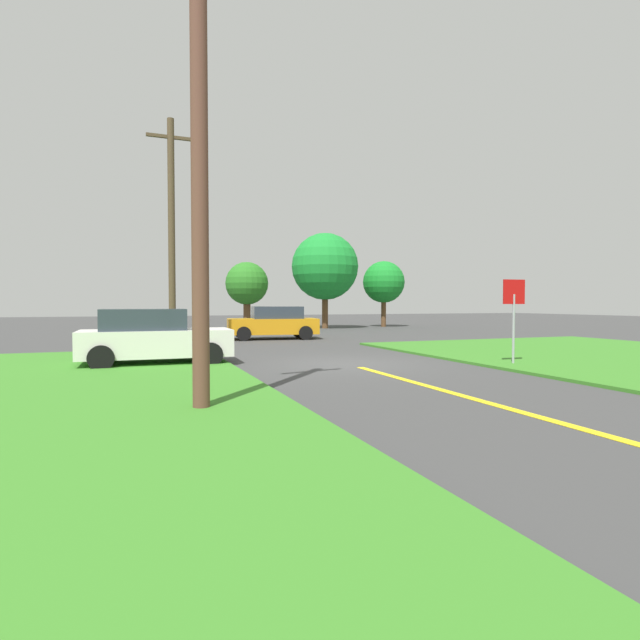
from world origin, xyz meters
TOP-DOWN VIEW (x-y plane):
  - ground_plane at (0.00, 0.00)m, footprint 120.00×120.00m
  - lane_stripe_center at (0.00, -8.00)m, footprint 0.20×14.00m
  - stop_sign at (4.22, -2.21)m, footprint 0.69×0.10m
  - parked_car_near_building at (-5.33, 1.61)m, footprint 4.22×2.02m
  - car_approaching_junction at (0.75, 10.60)m, footprint 4.59×2.50m
  - utility_pole_near at (-4.88, -5.23)m, footprint 1.78×0.51m
  - utility_pole_mid at (-4.39, 6.71)m, footprint 1.80×0.26m
  - oak_tree_left at (12.03, 20.32)m, footprint 3.13×3.13m
  - pine_tree_center at (7.01, 19.63)m, footprint 4.70×4.70m
  - oak_tree_right at (1.34, 19.31)m, footprint 2.82×2.82m

SIDE VIEW (x-z plane):
  - ground_plane at x=0.00m, z-range 0.00..0.00m
  - lane_stripe_center at x=0.00m, z-range 0.00..0.01m
  - parked_car_near_building at x=-5.33m, z-range -0.01..1.61m
  - car_approaching_junction at x=0.75m, z-range 0.00..1.62m
  - stop_sign at x=4.22m, z-range 0.48..2.93m
  - oak_tree_right at x=1.34m, z-range 0.80..5.30m
  - oak_tree_left at x=12.03m, z-range 0.88..5.83m
  - pine_tree_center at x=7.01m, z-range 0.99..7.71m
  - utility_pole_near at x=-4.88m, z-range 0.13..8.98m
  - utility_pole_mid at x=-4.39m, z-range 0.15..9.01m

